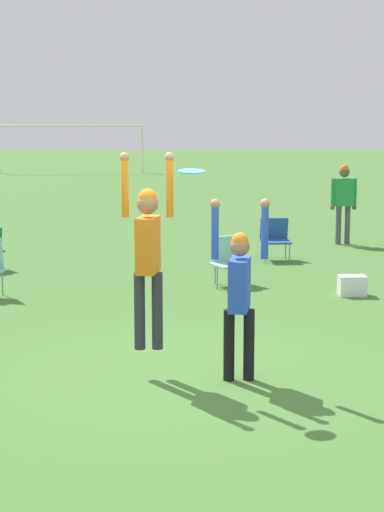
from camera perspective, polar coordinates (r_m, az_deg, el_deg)
ground_plane at (r=9.46m, az=-0.30°, el=-8.05°), size 120.00×120.00×0.00m
person_jumping at (r=9.18m, az=-2.96°, el=0.66°), size 0.58×0.46×2.14m
person_defending at (r=9.11m, az=3.18°, el=-2.04°), size 0.63×0.51×1.97m
frisbee at (r=8.82m, az=-0.03°, el=5.67°), size 0.28×0.28×0.04m
camping_chair_0 at (r=14.35m, az=2.48°, el=-0.14°), size 0.69×0.74×0.83m
camping_chair_1 at (r=16.93m, az=5.56°, el=1.31°), size 0.56×0.60×0.82m
person_spectator_near at (r=19.14m, az=10.08°, el=3.95°), size 0.60×0.35×1.76m
cooler_box at (r=13.81m, az=10.62°, el=-1.95°), size 0.43×0.29×0.32m
soccer_goal at (r=42.68m, az=-8.09°, el=7.97°), size 7.10×0.10×2.35m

